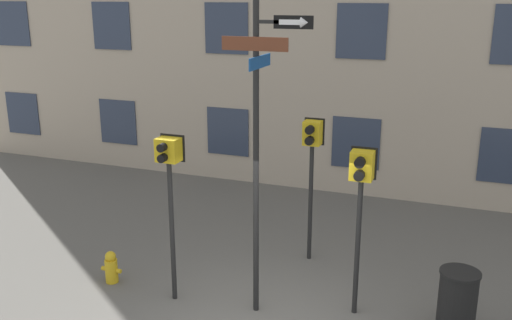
{
  "coord_description": "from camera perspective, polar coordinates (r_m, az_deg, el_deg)",
  "views": [
    {
      "loc": [
        2.48,
        -6.77,
        4.87
      ],
      "look_at": [
        -0.37,
        0.82,
        2.5
      ],
      "focal_mm": 40.0,
      "sensor_mm": 36.0,
      "label": 1
    }
  ],
  "objects": [
    {
      "name": "pedestrian_signal_left",
      "position": [
        8.98,
        -8.67,
        -1.25
      ],
      "size": [
        0.42,
        0.4,
        2.77
      ],
      "color": "black",
      "rests_on": "ground_plane"
    },
    {
      "name": "pedestrian_signal_across",
      "position": [
        10.37,
        5.6,
        0.95
      ],
      "size": [
        0.37,
        0.4,
        2.72
      ],
      "color": "black",
      "rests_on": "ground_plane"
    },
    {
      "name": "trash_bin",
      "position": [
        9.18,
        19.48,
        -13.2
      ],
      "size": [
        0.59,
        0.59,
        0.99
      ],
      "color": "black",
      "rests_on": "ground_plane"
    },
    {
      "name": "fire_hydrant",
      "position": [
        10.44,
        -14.28,
        -10.37
      ],
      "size": [
        0.38,
        0.22,
        0.58
      ],
      "color": "gold",
      "rests_on": "ground_plane"
    },
    {
      "name": "pedestrian_signal_right",
      "position": [
        8.62,
        10.44,
        -2.51
      ],
      "size": [
        0.39,
        0.4,
        2.69
      ],
      "color": "black",
      "rests_on": "ground_plane"
    },
    {
      "name": "street_sign_pole",
      "position": [
        8.33,
        0.37,
        2.37
      ],
      "size": [
        1.32,
        0.83,
        4.86
      ],
      "color": "black",
      "rests_on": "ground_plane"
    }
  ]
}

